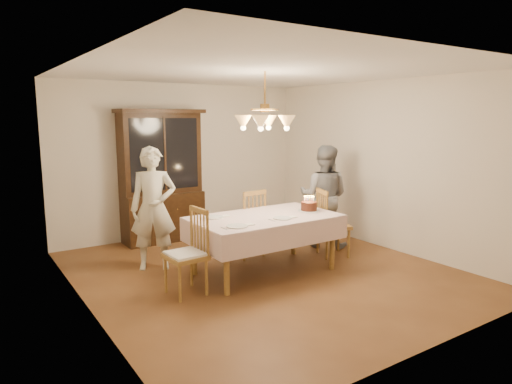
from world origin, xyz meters
TOP-DOWN VIEW (x-y plane):
  - ground at (0.00, 0.00)m, footprint 5.00×5.00m
  - room_shell at (0.00, 0.00)m, footprint 5.00×5.00m
  - dining_table at (0.00, 0.00)m, footprint 1.90×1.10m
  - china_hutch at (-0.50, 2.25)m, footprint 1.38×0.54m
  - chair_far_side at (0.19, 0.72)m, footprint 0.48×0.46m
  - chair_left_end at (-1.19, -0.12)m, footprint 0.44×0.46m
  - chair_right_end at (1.25, 0.04)m, footprint 0.55×0.56m
  - elderly_woman at (-1.15, 0.95)m, footprint 0.71×0.61m
  - adult_in_grey at (1.48, 0.50)m, footprint 0.96×0.99m
  - birthday_cake at (0.68, -0.09)m, footprint 0.30×0.30m
  - place_setting_near_left at (-0.59, -0.31)m, footprint 0.40×0.26m
  - place_setting_near_right at (0.11, -0.26)m, footprint 0.38×0.23m
  - place_setting_far_left at (-0.58, 0.27)m, footprint 0.39×0.25m
  - chandelier at (-0.00, -0.00)m, footprint 0.62×0.62m

SIDE VIEW (x-z plane):
  - ground at x=0.00m, z-range 0.00..0.00m
  - chair_far_side at x=0.19m, z-range -0.06..0.94m
  - chair_right_end at x=1.25m, z-range -0.06..0.94m
  - chair_left_end at x=-1.19m, z-range -0.05..0.95m
  - dining_table at x=0.00m, z-range 0.30..1.06m
  - place_setting_near_right at x=0.11m, z-range 0.76..0.77m
  - place_setting_far_left at x=-0.58m, z-range 0.76..0.77m
  - place_setting_near_left at x=-0.59m, z-range 0.76..0.77m
  - adult_in_grey at x=1.48m, z-range 0.00..1.61m
  - birthday_cake at x=0.68m, z-range 0.71..0.93m
  - elderly_woman at x=-1.15m, z-range 0.00..1.66m
  - china_hutch at x=-0.50m, z-range -0.04..2.12m
  - room_shell at x=0.00m, z-range -0.92..4.08m
  - chandelier at x=0.00m, z-range 1.61..2.34m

